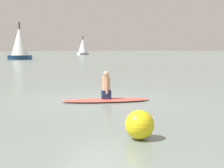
# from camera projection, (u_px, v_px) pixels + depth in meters

# --- Properties ---
(ground_plane) EXTENTS (400.00, 400.00, 0.00)m
(ground_plane) POSITION_uv_depth(u_px,v_px,m) (97.00, 100.00, 11.57)
(ground_plane) COLOR slate
(surfboard) EXTENTS (2.92, 2.14, 0.10)m
(surfboard) POSITION_uv_depth(u_px,v_px,m) (106.00, 100.00, 11.27)
(surfboard) COLOR #D84C3F
(surfboard) RESTS_ON ground
(person_paddler) EXTENTS (0.38, 0.38, 0.91)m
(person_paddler) POSITION_uv_depth(u_px,v_px,m) (106.00, 86.00, 11.22)
(person_paddler) COLOR navy
(person_paddler) RESTS_ON surfboard
(sailboat_far_left) EXTENTS (3.67, 2.93, 5.02)m
(sailboat_far_left) POSITION_uv_depth(u_px,v_px,m) (83.00, 46.00, 90.09)
(sailboat_far_left) COLOR silver
(sailboat_far_left) RESTS_ON ground
(sailboat_near_left) EXTENTS (3.80, 3.51, 5.86)m
(sailboat_near_left) POSITION_uv_depth(u_px,v_px,m) (20.00, 42.00, 53.48)
(sailboat_near_left) COLOR navy
(sailboat_near_left) RESTS_ON ground
(buoy_marker) EXTENTS (0.57, 0.57, 0.57)m
(buoy_marker) POSITION_uv_depth(u_px,v_px,m) (140.00, 125.00, 6.56)
(buoy_marker) COLOR yellow
(buoy_marker) RESTS_ON ground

